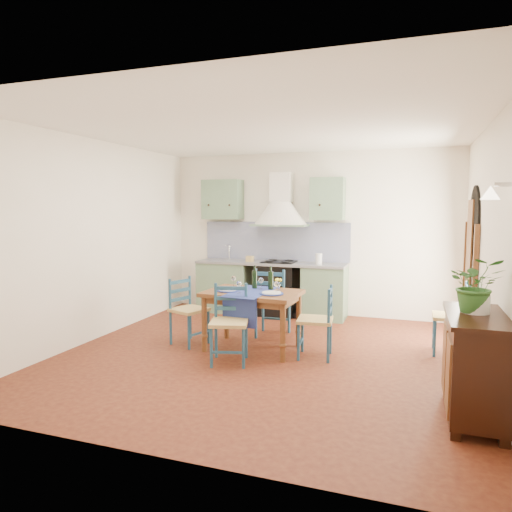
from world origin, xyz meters
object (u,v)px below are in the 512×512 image
at_px(chair_near, 229,323).
at_px(potted_plant, 476,285).
at_px(sideboard, 475,363).
at_px(dining_table, 252,298).

bearing_deg(chair_near, potted_plant, -13.31).
relative_size(chair_near, sideboard, 0.89).
xyz_separation_m(chair_near, potted_plant, (2.58, -0.61, 0.70)).
bearing_deg(dining_table, chair_near, -99.36).
distance_m(dining_table, chair_near, 0.60).
height_order(chair_near, potted_plant, potted_plant).
xyz_separation_m(chair_near, sideboard, (2.59, -0.69, 0.03)).
distance_m(chair_near, potted_plant, 2.74).
bearing_deg(chair_near, dining_table, 80.64).
relative_size(dining_table, chair_near, 1.33).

